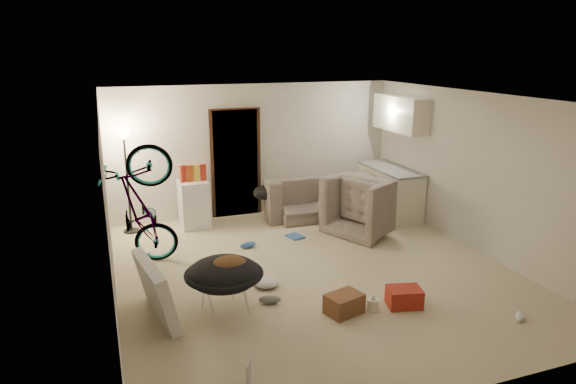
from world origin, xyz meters
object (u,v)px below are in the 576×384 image
object	(u,v)px
tv_box	(156,290)
drink_case_b	(404,297)
bicycle	(143,233)
mini_fridge	(194,204)
floor_lamp	(126,159)
saucer_chair	(224,281)
kitchen_counter	(390,192)
drink_case_a	(344,304)
sofa	(315,200)
juicer	(373,304)
armchair	(370,210)

from	to	relation	value
tv_box	drink_case_b	distance (m)	3.06
bicycle	tv_box	xyz separation A→B (m)	(0.00, -1.68, -0.13)
mini_fridge	tv_box	xyz separation A→B (m)	(-1.01, -3.15, -0.06)
tv_box	floor_lamp	bearing A→B (deg)	82.32
saucer_chair	tv_box	world-z (taller)	tv_box
tv_box	kitchen_counter	bearing A→B (deg)	19.32
kitchen_counter	drink_case_b	distance (m)	3.80
tv_box	drink_case_b	bearing A→B (deg)	-23.64
bicycle	drink_case_b	bearing A→B (deg)	-119.83
saucer_chair	bicycle	bearing A→B (deg)	114.31
tv_box	drink_case_b	size ratio (longest dim) A/B	2.67
floor_lamp	drink_case_a	bearing A→B (deg)	-59.85
drink_case_a	tv_box	bearing A→B (deg)	147.18
drink_case_a	kitchen_counter	bearing A→B (deg)	35.62
floor_lamp	saucer_chair	distance (m)	3.58
floor_lamp	drink_case_a	world-z (taller)	floor_lamp
kitchen_counter	saucer_chair	xyz separation A→B (m)	(-3.92, -2.70, -0.03)
sofa	drink_case_a	distance (m)	3.88
drink_case_a	bicycle	bearing A→B (deg)	116.75
floor_lamp	juicer	distance (m)	4.91
floor_lamp	armchair	distance (m)	4.33
kitchen_counter	bicycle	xyz separation A→B (m)	(-4.73, -0.91, 0.06)
armchair	juicer	xyz separation A→B (m)	(-1.38, -2.61, -0.28)
floor_lamp	sofa	world-z (taller)	floor_lamp
mini_fridge	drink_case_a	bearing A→B (deg)	-75.08
floor_lamp	drink_case_a	size ratio (longest dim) A/B	4.17
juicer	mini_fridge	bearing A→B (deg)	111.58
armchair	juicer	bearing A→B (deg)	126.75
sofa	saucer_chair	size ratio (longest dim) A/B	2.13
sofa	drink_case_b	xyz separation A→B (m)	(-0.37, -3.79, -0.18)
drink_case_b	armchair	bearing A→B (deg)	84.40
saucer_chair	kitchen_counter	bearing A→B (deg)	34.48
sofa	juicer	xyz separation A→B (m)	(-0.79, -3.76, -0.22)
kitchen_counter	mini_fridge	bearing A→B (deg)	171.59
tv_box	juicer	xyz separation A→B (m)	(2.53, -0.71, -0.28)
kitchen_counter	armchair	xyz separation A→B (m)	(-0.82, -0.70, -0.07)
sofa	bicycle	bearing A→B (deg)	23.54
mini_fridge	floor_lamp	bearing A→B (deg)	172.83
drink_case_a	drink_case_b	size ratio (longest dim) A/B	1.04
saucer_chair	drink_case_a	xyz separation A→B (m)	(1.36, -0.55, -0.28)
juicer	drink_case_a	bearing A→B (deg)	171.08
armchair	bicycle	size ratio (longest dim) A/B	0.60
sofa	drink_case_a	world-z (taller)	sofa
drink_case_b	juicer	bearing A→B (deg)	-170.88
sofa	tv_box	distance (m)	4.51
kitchen_counter	tv_box	xyz separation A→B (m)	(-4.73, -2.60, -0.07)
kitchen_counter	juicer	size ratio (longest dim) A/B	7.17
mini_fridge	saucer_chair	bearing A→B (deg)	-95.59
kitchen_counter	drink_case_b	size ratio (longest dim) A/B	3.61
kitchen_counter	armchair	world-z (taller)	kitchen_counter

